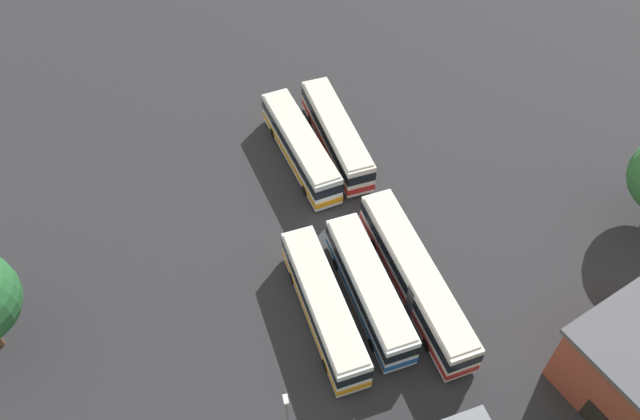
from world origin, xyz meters
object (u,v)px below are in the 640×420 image
object	(u,v)px
bus_row0_slot2	(324,306)
bus_row1_slot1	(300,147)
bus_row1_slot0	(336,134)
bus_row0_slot0	(416,278)
bus_row0_slot1	(369,288)

from	to	relation	value
bus_row0_slot2	bus_row1_slot1	bearing A→B (deg)	-5.16
bus_row0_slot2	bus_row1_slot0	size ratio (longest dim) A/B	0.98
bus_row0_slot0	bus_row0_slot2	distance (m)	7.27
bus_row0_slot0	bus_row1_slot0	world-z (taller)	same
bus_row0_slot1	bus_row1_slot1	distance (m)	15.92
bus_row1_slot0	bus_row1_slot1	xyz separation A→B (m)	(-0.90, 3.51, 0.00)
bus_row1_slot1	bus_row1_slot0	bearing A→B (deg)	-75.63
bus_row1_slot0	bus_row1_slot1	world-z (taller)	same
bus_row0_slot2	bus_row1_slot1	world-z (taller)	same
bus_row0_slot0	bus_row1_slot0	xyz separation A→B (m)	(16.54, 2.22, -0.00)
bus_row0_slot0	bus_row0_slot1	bearing A→B (deg)	92.23
bus_row0_slot2	bus_row1_slot0	bearing A→B (deg)	-16.00
bus_row0_slot1	bus_row1_slot0	distance (m)	16.74
bus_row0_slot0	bus_row0_slot1	size ratio (longest dim) A/B	1.27
bus_row0_slot1	bus_row1_slot1	xyz separation A→B (m)	(15.78, 2.10, 0.00)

